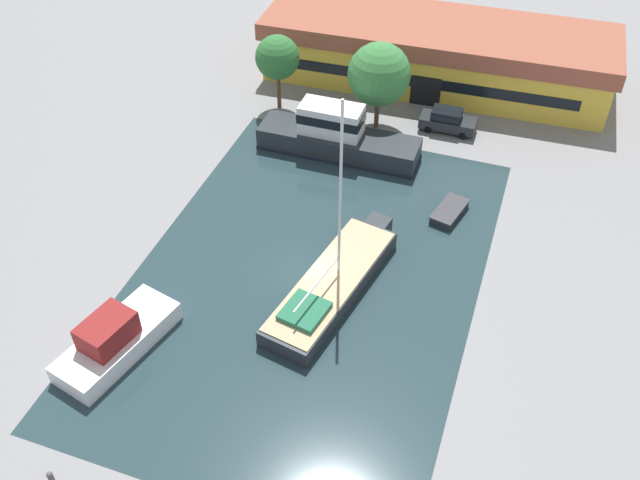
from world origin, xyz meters
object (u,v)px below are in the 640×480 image
(quay_tree_by_water, at_px, (277,58))
(small_dinghy, at_px, (449,211))
(parked_car, at_px, (448,121))
(sailboat_moored, at_px, (333,283))
(motor_cruiser, at_px, (336,136))
(warehouse_building, at_px, (437,52))
(cabin_boat, at_px, (115,339))
(quay_tree_near_building, at_px, (379,74))

(quay_tree_by_water, bearing_deg, small_dinghy, -29.37)
(parked_car, bearing_deg, sailboat_moored, -9.13)
(motor_cruiser, bearing_deg, warehouse_building, -19.69)
(motor_cruiser, xyz_separation_m, small_dinghy, (9.37, -4.36, -1.08))
(cabin_boat, bearing_deg, warehouse_building, 87.53)
(warehouse_building, relative_size, quay_tree_near_building, 4.20)
(warehouse_building, bearing_deg, small_dinghy, -76.44)
(warehouse_building, height_order, parked_car, warehouse_building)
(warehouse_building, distance_m, quay_tree_by_water, 13.77)
(parked_car, height_order, cabin_boat, cabin_boat)
(parked_car, height_order, small_dinghy, parked_car)
(quay_tree_near_building, relative_size, parked_car, 1.61)
(parked_car, bearing_deg, warehouse_building, -160.82)
(parked_car, relative_size, motor_cruiser, 0.36)
(sailboat_moored, relative_size, motor_cruiser, 1.06)
(warehouse_building, distance_m, parked_car, 7.91)
(sailboat_moored, distance_m, small_dinghy, 10.52)
(quay_tree_near_building, height_order, small_dinghy, quay_tree_near_building)
(small_dinghy, height_order, cabin_boat, cabin_boat)
(warehouse_building, bearing_deg, quay_tree_by_water, -144.37)
(warehouse_building, relative_size, quay_tree_by_water, 4.74)
(warehouse_building, xyz_separation_m, motor_cruiser, (-4.47, -12.84, -1.16))
(quay_tree_near_building, xyz_separation_m, motor_cruiser, (-1.84, -4.27, -3.14))
(motor_cruiser, bearing_deg, parked_car, -52.37)
(quay_tree_near_building, bearing_deg, cabin_boat, -105.54)
(quay_tree_near_building, bearing_deg, sailboat_moored, -82.23)
(warehouse_building, height_order, quay_tree_near_building, quay_tree_near_building)
(quay_tree_by_water, bearing_deg, parked_car, 4.80)
(sailboat_moored, xyz_separation_m, cabin_boat, (-9.64, -8.10, 0.27))
(sailboat_moored, xyz_separation_m, motor_cruiser, (-4.28, 13.56, 0.72))
(motor_cruiser, height_order, cabin_boat, motor_cruiser)
(warehouse_building, distance_m, small_dinghy, 18.02)
(warehouse_building, height_order, motor_cruiser, warehouse_building)
(sailboat_moored, bearing_deg, quay_tree_near_building, 108.34)
(warehouse_building, distance_m, cabin_boat, 35.91)
(quay_tree_near_building, relative_size, cabin_boat, 0.89)
(quay_tree_by_water, bearing_deg, quay_tree_near_building, -1.27)
(warehouse_building, xyz_separation_m, quay_tree_by_water, (-10.76, -8.39, 1.82))
(quay_tree_by_water, height_order, motor_cruiser, quay_tree_by_water)
(cabin_boat, bearing_deg, sailboat_moored, 53.48)
(motor_cruiser, bearing_deg, quay_tree_by_water, 54.25)
(parked_car, bearing_deg, quay_tree_by_water, -85.92)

